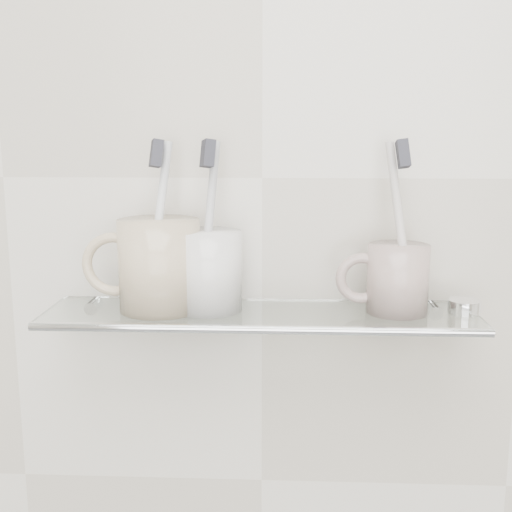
# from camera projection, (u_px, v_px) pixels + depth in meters

# --- Properties ---
(wall_back) EXTENTS (2.50, 0.00, 2.50)m
(wall_back) POSITION_uv_depth(u_px,v_px,m) (262.00, 178.00, 0.78)
(wall_back) COLOR beige
(wall_back) RESTS_ON ground
(shelf_glass) EXTENTS (0.50, 0.12, 0.01)m
(shelf_glass) POSITION_uv_depth(u_px,v_px,m) (260.00, 315.00, 0.74)
(shelf_glass) COLOR silver
(shelf_glass) RESTS_ON wall_back
(shelf_rail) EXTENTS (0.50, 0.01, 0.01)m
(shelf_rail) POSITION_uv_depth(u_px,v_px,m) (258.00, 329.00, 0.69)
(shelf_rail) COLOR silver
(shelf_rail) RESTS_ON shelf_glass
(bracket_left) EXTENTS (0.02, 0.03, 0.02)m
(bracket_left) POSITION_uv_depth(u_px,v_px,m) (94.00, 311.00, 0.80)
(bracket_left) COLOR silver
(bracket_left) RESTS_ON wall_back
(bracket_right) EXTENTS (0.02, 0.03, 0.02)m
(bracket_right) POSITION_uv_depth(u_px,v_px,m) (433.00, 315.00, 0.78)
(bracket_right) COLOR silver
(bracket_right) RESTS_ON wall_back
(mug_left) EXTENTS (0.11, 0.11, 0.11)m
(mug_left) POSITION_uv_depth(u_px,v_px,m) (160.00, 265.00, 0.74)
(mug_left) COLOR beige
(mug_left) RESTS_ON shelf_glass
(mug_left_handle) EXTENTS (0.08, 0.01, 0.08)m
(mug_left_handle) POSITION_uv_depth(u_px,v_px,m) (114.00, 264.00, 0.75)
(mug_left_handle) COLOR beige
(mug_left_handle) RESTS_ON mug_left
(toothbrush_left) EXTENTS (0.03, 0.05, 0.19)m
(toothbrush_left) POSITION_uv_depth(u_px,v_px,m) (158.00, 224.00, 0.73)
(toothbrush_left) COLOR silver
(toothbrush_left) RESTS_ON mug_left
(bristles_left) EXTENTS (0.02, 0.03, 0.03)m
(bristles_left) POSITION_uv_depth(u_px,v_px,m) (156.00, 153.00, 0.72)
(bristles_left) COLOR #2B2B33
(bristles_left) RESTS_ON toothbrush_left
(mug_center) EXTENTS (0.09, 0.09, 0.09)m
(mug_center) POSITION_uv_depth(u_px,v_px,m) (209.00, 271.00, 0.74)
(mug_center) COLOR white
(mug_center) RESTS_ON shelf_glass
(mug_center_handle) EXTENTS (0.07, 0.01, 0.07)m
(mug_center_handle) POSITION_uv_depth(u_px,v_px,m) (172.00, 270.00, 0.74)
(mug_center_handle) COLOR white
(mug_center_handle) RESTS_ON mug_center
(toothbrush_center) EXTENTS (0.03, 0.05, 0.19)m
(toothbrush_center) POSITION_uv_depth(u_px,v_px,m) (209.00, 224.00, 0.73)
(toothbrush_center) COLOR #A7A7A8
(toothbrush_center) RESTS_ON mug_center
(bristles_center) EXTENTS (0.02, 0.03, 0.03)m
(bristles_center) POSITION_uv_depth(u_px,v_px,m) (208.00, 154.00, 0.72)
(bristles_center) COLOR #2B2B33
(bristles_center) RESTS_ON toothbrush_center
(mug_right) EXTENTS (0.09, 0.09, 0.08)m
(mug_right) POSITION_uv_depth(u_px,v_px,m) (398.00, 279.00, 0.73)
(mug_right) COLOR silver
(mug_right) RESTS_ON shelf_glass
(mug_right_handle) EXTENTS (0.06, 0.01, 0.06)m
(mug_right_handle) POSITION_uv_depth(u_px,v_px,m) (361.00, 278.00, 0.74)
(mug_right_handle) COLOR silver
(mug_right_handle) RESTS_ON mug_right
(toothbrush_right) EXTENTS (0.04, 0.05, 0.19)m
(toothbrush_right) POSITION_uv_depth(u_px,v_px,m) (400.00, 226.00, 0.72)
(toothbrush_right) COLOR beige
(toothbrush_right) RESTS_ON mug_right
(bristles_right) EXTENTS (0.02, 0.03, 0.04)m
(bristles_right) POSITION_uv_depth(u_px,v_px,m) (403.00, 154.00, 0.71)
(bristles_right) COLOR #2B2B33
(bristles_right) RESTS_ON toothbrush_right
(chrome_cap) EXTENTS (0.04, 0.04, 0.02)m
(chrome_cap) POSITION_uv_depth(u_px,v_px,m) (464.00, 306.00, 0.74)
(chrome_cap) COLOR silver
(chrome_cap) RESTS_ON shelf_glass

